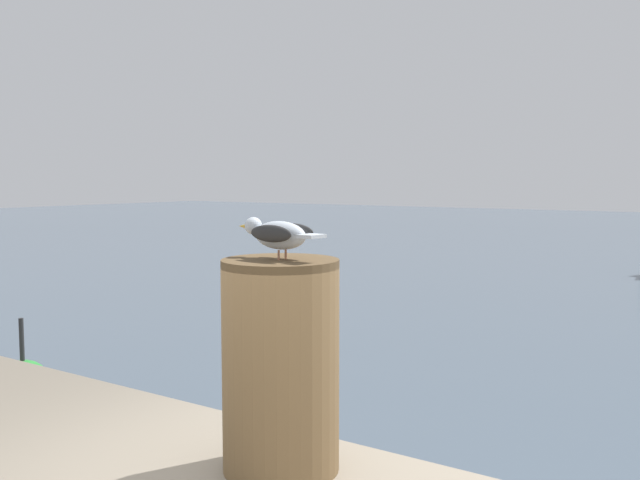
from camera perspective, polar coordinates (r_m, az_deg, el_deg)
mooring_post at (r=2.56m, az=-3.19°, el=-10.08°), size 0.42×0.42×0.76m
seagull at (r=2.48m, az=-3.36°, el=0.50°), size 0.39×0.16×0.14m
channel_buoy at (r=8.37m, az=-22.81°, el=-11.55°), size 0.56×0.56×1.33m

